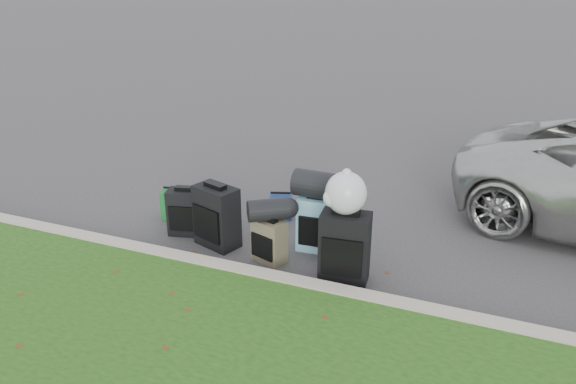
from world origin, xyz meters
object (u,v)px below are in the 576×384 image
at_px(suitcase_olive, 269,241).
at_px(suitcase_large_black_right, 345,247).
at_px(tote_green, 176,204).
at_px(suitcase_large_black_left, 217,216).
at_px(suitcase_small_black, 187,212).
at_px(tote_navy, 281,207).
at_px(suitcase_teal, 318,224).

distance_m(suitcase_olive, suitcase_large_black_right, 0.89).
bearing_deg(tote_green, suitcase_large_black_left, -41.28).
bearing_deg(suitcase_large_black_right, suitcase_small_black, 165.22).
bearing_deg(suitcase_large_black_right, suitcase_large_black_left, 167.13).
xyz_separation_m(tote_green, tote_navy, (1.27, 0.50, -0.03)).
relative_size(suitcase_olive, suitcase_large_black_right, 0.65).
height_order(suitcase_large_black_right, tote_navy, suitcase_large_black_right).
height_order(suitcase_large_black_left, suitcase_teal, suitcase_large_black_left).
relative_size(suitcase_large_black_left, suitcase_large_black_right, 0.97).
bearing_deg(suitcase_olive, tote_green, 177.66).
xyz_separation_m(suitcase_small_black, suitcase_olive, (1.20, -0.25, -0.04)).
distance_m(tote_green, tote_navy, 1.37).
bearing_deg(tote_navy, suitcase_small_black, -155.79).
xyz_separation_m(suitcase_small_black, suitcase_large_black_left, (0.48, -0.13, 0.08)).
relative_size(suitcase_small_black, suitcase_large_black_right, 0.75).
height_order(suitcase_large_black_right, tote_green, suitcase_large_black_right).
xyz_separation_m(suitcase_olive, tote_green, (-1.59, 0.60, -0.06)).
distance_m(suitcase_large_black_left, suitcase_olive, 0.74).
relative_size(suitcase_small_black, suitcase_olive, 1.15).
distance_m(suitcase_large_black_left, tote_green, 1.01).
bearing_deg(tote_navy, suitcase_large_black_right, -63.83).
bearing_deg(suitcase_small_black, suitcase_olive, -26.41).
bearing_deg(suitcase_small_black, suitcase_large_black_left, -29.50).
height_order(suitcase_large_black_left, tote_navy, suitcase_large_black_left).
relative_size(suitcase_large_black_left, tote_navy, 2.37).
height_order(suitcase_large_black_left, suitcase_large_black_right, suitcase_large_black_right).
relative_size(suitcase_olive, suitcase_teal, 0.77).
height_order(tote_green, tote_navy, tote_green).
distance_m(suitcase_large_black_left, tote_navy, 1.07).
bearing_deg(tote_navy, tote_green, -178.14).
distance_m(suitcase_small_black, tote_green, 0.53).
xyz_separation_m(suitcase_small_black, suitcase_teal, (1.61, 0.21, 0.04)).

